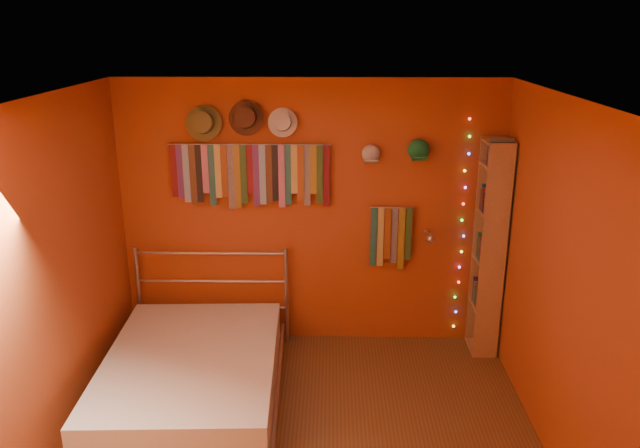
# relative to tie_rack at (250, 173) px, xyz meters

# --- Properties ---
(back_wall) EXTENTS (3.50, 0.02, 2.50)m
(back_wall) POSITION_rel_tie_rack_xyz_m (0.54, 0.06, -0.42)
(back_wall) COLOR #A3391A
(back_wall) RESTS_ON ground
(right_wall) EXTENTS (0.02, 3.50, 2.50)m
(right_wall) POSITION_rel_tie_rack_xyz_m (2.29, -1.69, -0.42)
(right_wall) COLOR #A3391A
(right_wall) RESTS_ON ground
(left_wall) EXTENTS (0.02, 3.50, 2.50)m
(left_wall) POSITION_rel_tie_rack_xyz_m (-1.21, -1.69, -0.42)
(left_wall) COLOR #A3391A
(left_wall) RESTS_ON ground
(ceiling) EXTENTS (3.50, 3.50, 0.02)m
(ceiling) POSITION_rel_tie_rack_xyz_m (0.54, -1.69, 0.83)
(ceiling) COLOR white
(ceiling) RESTS_ON back_wall
(tie_rack) EXTENTS (1.45, 0.03, 0.60)m
(tie_rack) POSITION_rel_tie_rack_xyz_m (0.00, 0.00, 0.00)
(tie_rack) COLOR #B0AFB4
(tie_rack) RESTS_ON back_wall
(small_tie_rack) EXTENTS (0.40, 0.03, 0.61)m
(small_tie_rack) POSITION_rel_tie_rack_xyz_m (1.28, -0.00, -0.58)
(small_tie_rack) COLOR #B0AFB4
(small_tie_rack) RESTS_ON back_wall
(fedora_olive) EXTENTS (0.32, 0.17, 0.31)m
(fedora_olive) POSITION_rel_tie_rack_xyz_m (-0.39, -0.03, 0.45)
(fedora_olive) COLOR brown
(fedora_olive) RESTS_ON back_wall
(fedora_brown) EXTENTS (0.31, 0.17, 0.30)m
(fedora_brown) POSITION_rel_tie_rack_xyz_m (-0.02, -0.03, 0.50)
(fedora_brown) COLOR #4B2A1B
(fedora_brown) RESTS_ON back_wall
(fedora_white) EXTENTS (0.26, 0.14, 0.25)m
(fedora_white) POSITION_rel_tie_rack_xyz_m (0.30, -0.03, 0.46)
(fedora_white) COLOR silver
(fedora_white) RESTS_ON back_wall
(cap_white) EXTENTS (0.17, 0.22, 0.17)m
(cap_white) POSITION_rel_tie_rack_xyz_m (1.08, 0.01, 0.17)
(cap_white) COLOR beige
(cap_white) RESTS_ON back_wall
(cap_green) EXTENTS (0.19, 0.23, 0.19)m
(cap_green) POSITION_rel_tie_rack_xyz_m (1.50, 0.01, 0.21)
(cap_green) COLOR #1C7E3F
(cap_green) RESTS_ON back_wall
(fairy_lights) EXTENTS (0.06, 0.02, 2.03)m
(fairy_lights) POSITION_rel_tie_rack_xyz_m (1.94, 0.02, -0.52)
(fairy_lights) COLOR #FF3333
(fairy_lights) RESTS_ON back_wall
(reading_lamp) EXTENTS (0.07, 0.31, 0.09)m
(reading_lamp) POSITION_rel_tie_rack_xyz_m (1.61, -0.17, -0.55)
(reading_lamp) COLOR #B0AFB4
(reading_lamp) RESTS_ON back_wall
(bookshelf) EXTENTS (0.25, 0.34, 2.00)m
(bookshelf) POSITION_rel_tie_rack_xyz_m (2.20, -0.16, -0.65)
(bookshelf) COLOR #A06848
(bookshelf) RESTS_ON ground
(bed) EXTENTS (1.51, 2.00, 0.96)m
(bed) POSITION_rel_tie_rack_xyz_m (-0.40, -1.04, -1.44)
(bed) COLOR #B0AFB4
(bed) RESTS_ON ground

